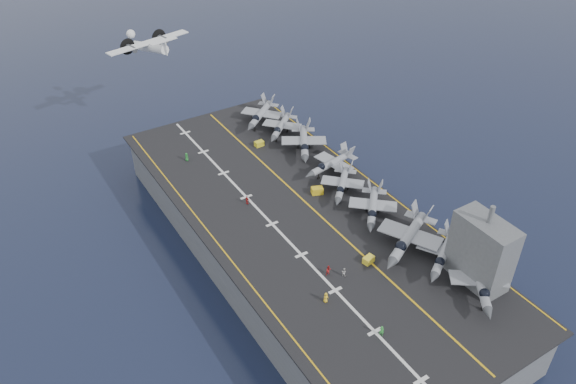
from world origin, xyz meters
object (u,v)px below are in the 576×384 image
tow_cart_a (369,260)px  transport_plane (149,47)px  island_superstructure (483,244)px  fighter_jet_0 (480,281)px

tow_cart_a → transport_plane: 79.07m
island_superstructure → tow_cart_a: bearing=134.9°
transport_plane → tow_cart_a: bearing=-84.2°
fighter_jet_0 → tow_cart_a: bearing=125.5°
island_superstructure → transport_plane: size_ratio=0.60×
transport_plane → fighter_jet_0: bearing=-78.7°
fighter_jet_0 → tow_cart_a: size_ratio=7.64×
fighter_jet_0 → transport_plane: (-18.39, 92.24, 11.69)m
fighter_jet_0 → transport_plane: bearing=101.3°
island_superstructure → transport_plane: bearing=102.7°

